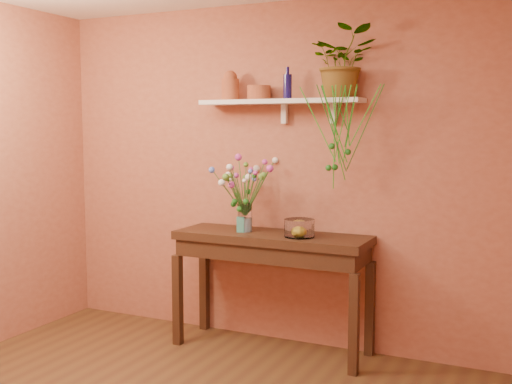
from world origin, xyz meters
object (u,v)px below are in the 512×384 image
Objects in this scene: blue_bottle at (288,86)px; glass_bowl at (299,229)px; terracotta_jug at (230,86)px; glass_vase at (245,219)px; bouquet at (244,179)px; spider_plant at (343,63)px; sideboard at (272,251)px.

blue_bottle reaches higher than glass_bowl.
terracotta_jug is 0.49m from blue_bottle.
glass_bowl is (0.66, -0.17, -1.07)m from terracotta_jug.
blue_bottle is 1.05× the size of glass_vase.
glass_vase is at bearing 173.86° from glass_bowl.
glass_bowl is (0.48, -0.04, -0.35)m from bouquet.
glass_bowl is at bearing -6.14° from glass_vase.
spider_plant is at bearing 12.16° from bouquet.
glass_vase is at bearing -33.02° from terracotta_jug.
blue_bottle is (0.49, 0.01, -0.01)m from terracotta_jug.
blue_bottle reaches higher than bouquet.
blue_bottle is 1.08× the size of glass_bowl.
glass_bowl is at bearing -5.20° from bouquet.
sideboard is at bearing 2.92° from bouquet.
spider_plant is 2.24× the size of glass_vase.
spider_plant reaches higher than sideboard.
spider_plant is 1.26m from glass_bowl.
terracotta_jug is (-0.41, 0.12, 1.27)m from sideboard.
spider_plant is at bearing 2.95° from blue_bottle.
bouquet is 2.68× the size of glass_bowl.
glass_vase reaches higher than sideboard.
terracotta_jug is at bearing 146.98° from glass_vase.
spider_plant is 1.15m from bouquet.
glass_vase is at bearing 59.55° from bouquet.
terracotta_jug is 1.01× the size of glass_vase.
sideboard is 0.32m from glass_vase.
blue_bottle is at bearing 23.20° from glass_vase.
terracotta_jug is at bearing -179.38° from blue_bottle.
bouquet is (0.18, -0.13, -0.73)m from terracotta_jug.
spider_plant reaches higher than blue_bottle.
spider_plant is 0.86× the size of bouquet.
sideboard is 0.59m from bouquet.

